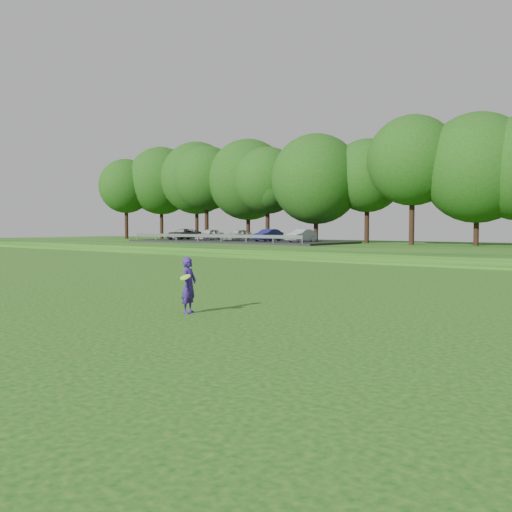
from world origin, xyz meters
The scene contains 6 objects.
ground centered at (0.00, 0.00, 0.00)m, with size 140.00×140.00×0.00m, color #0D470F.
berm centered at (0.00, 34.00, 0.30)m, with size 130.00×30.00×0.60m, color #0D470F.
walking_path centered at (0.00, 20.00, 0.02)m, with size 130.00×1.60×0.04m, color gray.
treeline centered at (0.00, 38.00, 8.10)m, with size 104.00×7.00×15.00m, color #194510, non-canonical shape.
parking_lot centered at (-24.53, 32.80, 1.02)m, with size 24.00×9.00×1.38m.
woman centered at (4.04, -1.26, 0.73)m, with size 0.57×0.75×1.46m.
Camera 1 is at (14.68, -11.61, 2.27)m, focal length 40.00 mm.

